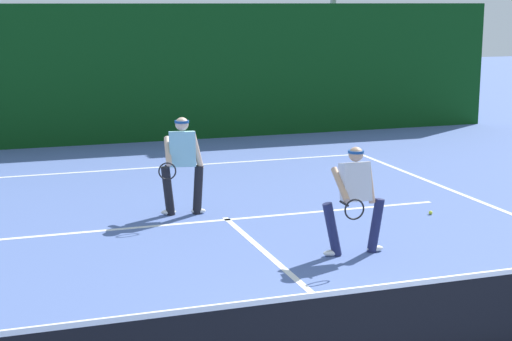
% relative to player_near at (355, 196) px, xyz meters
% --- Properties ---
extents(court_line_baseline_far, '(9.42, 0.10, 0.01)m').
position_rel_player_near_xyz_m(court_line_baseline_far, '(-1.18, 7.06, -0.85)').
color(court_line_baseline_far, white).
rests_on(court_line_baseline_far, ground_plane).
extents(court_line_service, '(7.68, 0.10, 0.01)m').
position_rel_player_near_xyz_m(court_line_service, '(-1.18, 2.38, -0.85)').
color(court_line_service, white).
rests_on(court_line_service, ground_plane).
extents(court_line_centre, '(0.10, 6.40, 0.01)m').
position_rel_player_near_xyz_m(court_line_centre, '(-1.18, -0.68, -0.85)').
color(court_line_centre, white).
rests_on(court_line_centre, ground_plane).
extents(tennis_net, '(10.33, 0.09, 1.08)m').
position_rel_player_near_xyz_m(tennis_net, '(-1.18, -3.88, -0.33)').
color(tennis_net, '#1E4723').
rests_on(tennis_net, ground_plane).
extents(player_near, '(0.97, 0.87, 1.57)m').
position_rel_player_near_xyz_m(player_near, '(0.00, 0.00, 0.00)').
color(player_near, '#1E234C').
rests_on(player_near, ground_plane).
extents(player_far, '(0.92, 0.91, 1.67)m').
position_rel_player_near_xyz_m(player_far, '(-1.80, 2.95, 0.07)').
color(player_far, black).
rests_on(player_far, ground_plane).
extents(tennis_ball, '(0.07, 0.07, 0.07)m').
position_rel_player_near_xyz_m(tennis_ball, '(2.20, 1.59, -0.82)').
color(tennis_ball, '#D1E033').
rests_on(tennis_ball, ground_plane).
extents(back_fence_windscreen, '(20.37, 0.12, 3.52)m').
position_rel_player_near_xyz_m(back_fence_windscreen, '(-1.18, 10.46, 0.90)').
color(back_fence_windscreen, '#0C3B12').
rests_on(back_fence_windscreen, ground_plane).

